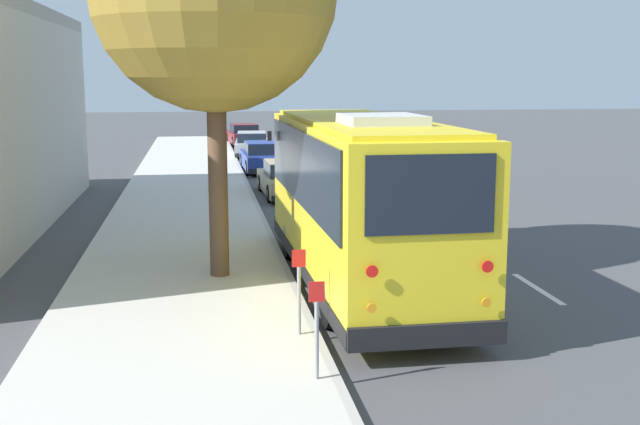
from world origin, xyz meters
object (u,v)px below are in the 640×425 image
(shuttle_bus, at_px, (360,193))
(parked_sedan_maroon, at_px, (244,135))
(parked_sedan_silver, at_px, (252,145))
(parked_sedan_blue, at_px, (262,158))
(parked_sedan_tan, at_px, (287,180))
(sign_post_far, at_px, (299,291))
(sign_post_near, at_px, (317,329))

(shuttle_bus, xyz_separation_m, parked_sedan_maroon, (33.89, 0.43, -1.34))
(parked_sedan_silver, bearing_deg, parked_sedan_maroon, 4.40)
(parked_sedan_blue, height_order, parked_sedan_maroon, parked_sedan_blue)
(parked_sedan_tan, relative_size, sign_post_far, 3.24)
(parked_sedan_tan, bearing_deg, parked_sedan_maroon, -0.95)
(parked_sedan_tan, distance_m, parked_sedan_silver, 14.54)
(parked_sedan_maroon, height_order, sign_post_far, sign_post_far)
(parked_sedan_tan, relative_size, parked_sedan_blue, 0.96)
(shuttle_bus, xyz_separation_m, sign_post_near, (-5.30, 1.67, -1.07))
(parked_sedan_maroon, height_order, sign_post_near, sign_post_near)
(parked_sedan_maroon, bearing_deg, sign_post_near, 173.56)
(parked_sedan_silver, height_order, sign_post_near, sign_post_near)
(shuttle_bus, height_order, parked_sedan_blue, shuttle_bus)
(shuttle_bus, distance_m, parked_sedan_maroon, 33.92)
(parked_sedan_silver, xyz_separation_m, parked_sedan_maroon, (6.88, 0.03, 0.00))
(sign_post_near, xyz_separation_m, sign_post_far, (1.94, 0.00, 0.01))
(parked_sedan_silver, xyz_separation_m, sign_post_near, (-32.32, 1.27, 0.27))
(shuttle_bus, distance_m, sign_post_far, 3.90)
(parked_sedan_tan, relative_size, sign_post_near, 3.27)
(sign_post_far, bearing_deg, parked_sedan_silver, -2.39)
(parked_sedan_maroon, bearing_deg, parked_sedan_silver, 175.64)
(parked_sedan_tan, xyz_separation_m, parked_sedan_maroon, (21.42, 0.32, 0.01))
(parked_sedan_blue, distance_m, sign_post_near, 25.33)
(parked_sedan_tan, height_order, parked_sedan_silver, parked_sedan_silver)
(parked_sedan_blue, xyz_separation_m, sign_post_near, (-25.29, 1.27, 0.24))
(parked_sedan_maroon, xyz_separation_m, sign_post_far, (-37.25, 1.24, 0.27))
(parked_sedan_blue, height_order, parked_sedan_silver, parked_sedan_blue)
(shuttle_bus, bearing_deg, parked_sedan_tan, -0.48)
(parked_sedan_blue, bearing_deg, parked_sedan_maroon, -1.28)
(parked_sedan_maroon, bearing_deg, sign_post_far, 173.47)
(parked_sedan_silver, height_order, parked_sedan_maroon, parked_sedan_maroon)
(shuttle_bus, distance_m, parked_sedan_silver, 27.05)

